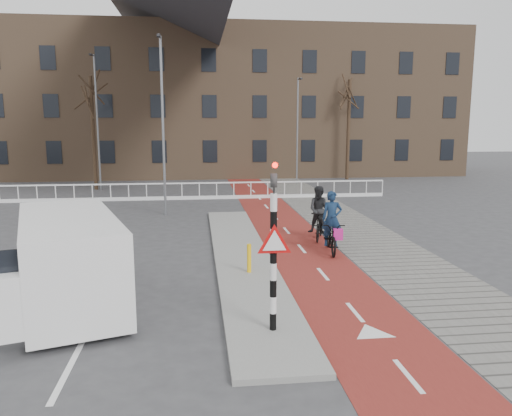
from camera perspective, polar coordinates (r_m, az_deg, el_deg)
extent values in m
plane|color=#38383A|center=(12.73, 3.27, -10.49)|extent=(120.00, 120.00, 0.00)
cube|color=maroon|center=(22.49, 2.60, -1.53)|extent=(2.50, 60.00, 0.01)
cube|color=slate|center=(23.11, 9.47, -1.35)|extent=(3.00, 60.00, 0.01)
cube|color=gray|center=(16.41, -1.59, -5.59)|extent=(1.80, 16.00, 0.12)
cylinder|color=black|center=(10.28, 1.99, -6.31)|extent=(0.14, 0.14, 2.88)
imported|color=black|center=(9.93, 2.06, 3.95)|extent=(0.13, 0.16, 0.80)
cylinder|color=#FF0C05|center=(9.77, 2.19, 4.92)|extent=(0.11, 0.02, 0.11)
cylinder|color=yellow|center=(14.46, -0.79, -5.76)|extent=(0.12, 0.12, 0.83)
imported|color=black|center=(17.22, 8.61, -3.29)|extent=(0.97, 2.12, 1.07)
imported|color=#122642|center=(17.09, 8.67, -1.20)|extent=(0.73, 0.53, 1.87)
cube|color=#C71C84|center=(16.69, 9.36, -2.99)|extent=(0.33, 0.23, 0.37)
imported|color=black|center=(19.02, 7.26, -1.90)|extent=(1.16, 1.98, 1.15)
imported|color=black|center=(18.91, 7.30, -0.22)|extent=(1.06, 0.94, 1.80)
cube|color=white|center=(12.77, -20.49, -5.45)|extent=(3.55, 5.56, 2.07)
cube|color=green|center=(13.08, -24.94, -5.84)|extent=(1.03, 3.16, 0.55)
cube|color=green|center=(12.59, -15.81, -5.88)|extent=(1.03, 3.16, 0.55)
cube|color=black|center=(10.58, -23.45, -6.48)|extent=(1.79, 0.61, 0.90)
cylinder|color=black|center=(11.32, -24.09, -12.04)|extent=(0.47, 0.77, 0.72)
cylinder|color=black|center=(11.44, -15.09, -11.29)|extent=(0.47, 0.77, 0.72)
cylinder|color=black|center=(14.66, -24.26, -7.12)|extent=(0.47, 0.77, 0.72)
cylinder|color=black|center=(14.75, -17.38, -6.60)|extent=(0.47, 0.77, 0.72)
cube|color=silver|center=(29.11, -12.44, 2.72)|extent=(28.00, 0.08, 0.08)
cube|color=silver|center=(29.22, -12.37, 1.07)|extent=(28.00, 0.10, 0.20)
cube|color=#7F6047|center=(43.80, -8.11, 11.76)|extent=(46.00, 10.00, 12.00)
cylinder|color=black|center=(34.60, -18.09, 8.08)|extent=(0.24, 0.24, 7.35)
cylinder|color=black|center=(39.49, 10.52, 8.73)|extent=(0.27, 0.27, 7.61)
cylinder|color=slate|center=(23.99, -10.58, 8.96)|extent=(0.12, 0.12, 8.27)
cylinder|color=slate|center=(34.18, -17.67, 9.17)|extent=(0.12, 0.12, 8.64)
cylinder|color=slate|center=(36.26, 4.74, 8.70)|extent=(0.12, 0.12, 7.50)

